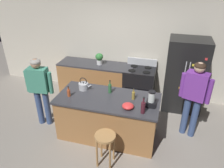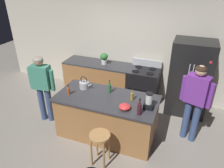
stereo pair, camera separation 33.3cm
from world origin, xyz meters
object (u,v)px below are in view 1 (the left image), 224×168
object	(u,v)px
bottle_vinegar	(133,95)
person_by_sink_right	(194,93)
bottle_olive_oil	(110,88)
kitchen_island	(108,117)
person_by_island_left	(40,86)
bottle_cooking_sauce	(69,93)
bottle_wine	(143,107)
stove_range	(139,85)
potted_plant	(99,58)
blender_appliance	(151,100)
tea_kettle	(84,86)
bar_stool	(105,142)
mixing_bowl	(128,106)
refrigerator	(185,75)

from	to	relation	value
bottle_vinegar	person_by_sink_right	bearing A→B (deg)	19.08
person_by_sink_right	bottle_olive_oil	world-z (taller)	person_by_sink_right
kitchen_island	person_by_island_left	world-z (taller)	person_by_island_left
bottle_cooking_sauce	bottle_wine	size ratio (longest dim) A/B	0.68
stove_range	potted_plant	size ratio (longest dim) A/B	3.61
blender_appliance	bottle_vinegar	bearing A→B (deg)	156.91
person_by_island_left	blender_appliance	world-z (taller)	person_by_island_left
kitchen_island	bottle_vinegar	xyz separation A→B (m)	(0.48, 0.09, 0.53)
kitchen_island	person_by_sink_right	bearing A→B (deg)	16.59
kitchen_island	tea_kettle	bearing A→B (deg)	161.63
person_by_island_left	bottle_olive_oil	xyz separation A→B (m)	(1.46, 0.22, 0.06)
bottle_olive_oil	bottle_vinegar	bearing A→B (deg)	-13.29
bar_stool	bottle_wine	world-z (taller)	bottle_wine
person_by_sink_right	mixing_bowl	size ratio (longest dim) A/B	7.74
potted_plant	blender_appliance	distance (m)	2.22
kitchen_island	person_by_island_left	bearing A→B (deg)	-179.40
bar_stool	blender_appliance	bearing A→B (deg)	46.38
stove_range	person_by_sink_right	bearing A→B (deg)	-40.73
bottle_wine	bar_stool	bearing A→B (deg)	-141.06
kitchen_island	bottle_olive_oil	xyz separation A→B (m)	(-0.02, 0.21, 0.55)
person_by_island_left	refrigerator	bearing A→B (deg)	27.30
stove_range	bottle_olive_oil	world-z (taller)	bottle_olive_oil
bottle_cooking_sauce	stove_range	bearing A→B (deg)	55.91
bar_stool	tea_kettle	world-z (taller)	tea_kettle
refrigerator	bottle_wine	world-z (taller)	refrigerator
person_by_island_left	bottle_wine	world-z (taller)	person_by_island_left
person_by_sink_right	bottle_vinegar	world-z (taller)	person_by_sink_right
person_by_sink_right	person_by_island_left	bearing A→B (deg)	-170.92
stove_range	person_by_sink_right	size ratio (longest dim) A/B	0.66
potted_plant	mixing_bowl	xyz separation A→B (m)	(1.14, -1.79, -0.13)
refrigerator	mixing_bowl	size ratio (longest dim) A/B	8.40
refrigerator	bar_stool	distance (m)	2.61
bottle_wine	person_by_sink_right	bearing A→B (deg)	41.73
person_by_island_left	bottle_cooking_sauce	distance (m)	0.75
refrigerator	person_by_island_left	bearing A→B (deg)	-152.70
mixing_bowl	bottle_vinegar	bearing A→B (deg)	84.19
kitchen_island	potted_plant	world-z (taller)	potted_plant
mixing_bowl	refrigerator	bearing A→B (deg)	59.96
kitchen_island	bottle_cooking_sauce	xyz separation A→B (m)	(-0.75, -0.15, 0.53)
potted_plant	bottle_vinegar	world-z (taller)	potted_plant
bar_stool	potted_plant	size ratio (longest dim) A/B	2.14
tea_kettle	potted_plant	bearing A→B (deg)	95.07
kitchen_island	blender_appliance	size ratio (longest dim) A/B	6.46
person_by_island_left	bottle_vinegar	xyz separation A→B (m)	(1.96, 0.11, 0.05)
kitchen_island	mixing_bowl	world-z (taller)	mixing_bowl
bottle_wine	person_by_island_left	bearing A→B (deg)	172.52
person_by_sink_right	bottle_cooking_sauce	bearing A→B (deg)	-165.15
kitchen_island	potted_plant	distance (m)	1.81
blender_appliance	bottle_wine	xyz separation A→B (m)	(-0.11, -0.25, -0.01)
bottle_wine	mixing_bowl	xyz separation A→B (m)	(-0.28, 0.06, -0.07)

